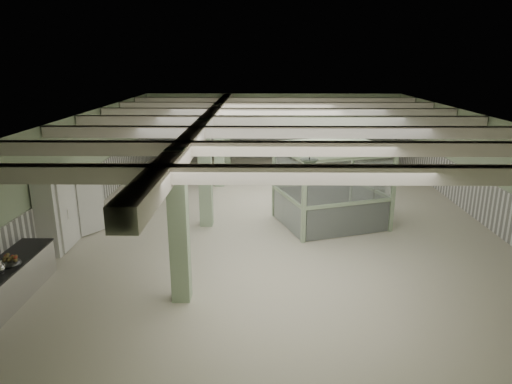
{
  "coord_description": "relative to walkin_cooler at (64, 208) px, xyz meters",
  "views": [
    {
      "loc": [
        -0.63,
        -15.62,
        5.46
      ],
      "look_at": [
        -0.81,
        -1.44,
        1.3
      ],
      "focal_mm": 32.0,
      "sensor_mm": 36.0,
      "label": 1
    }
  ],
  "objects": [
    {
      "name": "wall_front",
      "position": [
        6.62,
        -7.41,
        0.7
      ],
      "size": [
        14.0,
        0.02,
        3.6
      ],
      "primitive_type": "cube",
      "color": "#A4BC96",
      "rests_on": "floor"
    },
    {
      "name": "wainscot_back",
      "position": [
        6.62,
        12.56,
        -0.35
      ],
      "size": [
        13.9,
        0.05,
        1.5
      ],
      "primitive_type": "cube",
      "color": "white",
      "rests_on": "floor"
    },
    {
      "name": "veg_colander",
      "position": [
        0.23,
        -3.53,
        -0.1
      ],
      "size": [
        0.56,
        0.56,
        0.21
      ],
      "primitive_type": null,
      "rotation": [
        0.0,
        0.0,
        0.23
      ],
      "color": "#38393C",
      "rests_on": "prep_counter"
    },
    {
      "name": "beam_e",
      "position": [
        6.62,
        5.09,
        2.32
      ],
      "size": [
        13.9,
        0.35,
        0.32
      ],
      "primitive_type": "cube",
      "color": "silver",
      "rests_on": "ceiling"
    },
    {
      "name": "beam_b",
      "position": [
        6.62,
        -2.41,
        2.32
      ],
      "size": [
        13.9,
        0.35,
        0.32
      ],
      "primitive_type": "cube",
      "color": "silver",
      "rests_on": "ceiling"
    },
    {
      "name": "wainscot_left",
      "position": [
        -0.35,
        2.59,
        -0.35
      ],
      "size": [
        0.05,
        19.9,
        1.5
      ],
      "primitive_type": "cube",
      "color": "white",
      "rests_on": "floor"
    },
    {
      "name": "beam_d",
      "position": [
        6.62,
        2.59,
        2.32
      ],
      "size": [
        13.9,
        0.35,
        0.32
      ],
      "primitive_type": "cube",
      "color": "silver",
      "rests_on": "ceiling"
    },
    {
      "name": "beam_a",
      "position": [
        6.62,
        -4.91,
        2.32
      ],
      "size": [
        13.9,
        0.35,
        0.32
      ],
      "primitive_type": "cube",
      "color": "silver",
      "rests_on": "ceiling"
    },
    {
      "name": "wall_left",
      "position": [
        -0.38,
        2.59,
        0.7
      ],
      "size": [
        0.02,
        20.0,
        3.6
      ],
      "primitive_type": "cube",
      "color": "#A4BC96",
      "rests_on": "floor"
    },
    {
      "name": "pendant_back",
      "position": [
        7.12,
        8.09,
        1.95
      ],
      "size": [
        0.44,
        0.44,
        0.22
      ],
      "primitive_type": "cone",
      "rotation": [
        3.14,
        0.0,
        0.0
      ],
      "color": "#304031",
      "rests_on": "ceiling"
    },
    {
      "name": "wainscot_right",
      "position": [
        13.6,
        2.59,
        -0.35
      ],
      "size": [
        0.05,
        19.9,
        1.5
      ],
      "primitive_type": "cube",
      "color": "white",
      "rests_on": "floor"
    },
    {
      "name": "column_b",
      "position": [
        4.12,
        1.59,
        0.7
      ],
      "size": [
        0.42,
        0.42,
        3.6
      ],
      "primitive_type": "cube",
      "color": "#A2BD98",
      "rests_on": "floor"
    },
    {
      "name": "wall_right",
      "position": [
        13.62,
        2.59,
        0.7
      ],
      "size": [
        0.02,
        20.0,
        3.6
      ],
      "primitive_type": "cube",
      "color": "#A4BC96",
      "rests_on": "floor"
    },
    {
      "name": "wall_back",
      "position": [
        6.62,
        12.59,
        0.7
      ],
      "size": [
        14.0,
        0.02,
        3.6
      ],
      "primitive_type": "cube",
      "color": "#A4BC96",
      "rests_on": "floor"
    },
    {
      "name": "walkin_cooler",
      "position": [
        0.0,
        0.0,
        0.0
      ],
      "size": [
        1.04,
        2.41,
        2.21
      ],
      "color": "white",
      "rests_on": "floor"
    },
    {
      "name": "column_a",
      "position": [
        4.12,
        -3.41,
        0.7
      ],
      "size": [
        0.42,
        0.42,
        3.6
      ],
      "primitive_type": "cube",
      "color": "#A2BD98",
      "rests_on": "floor"
    },
    {
      "name": "filing_cabinet",
      "position": [
        10.08,
        2.2,
        -0.52
      ],
      "size": [
        0.5,
        0.62,
        1.17
      ],
      "primitive_type": "cube",
      "rotation": [
        0.0,
        0.0,
        -0.26
      ],
      "color": "#525748",
      "rests_on": "floor"
    },
    {
      "name": "pendant_mid",
      "position": [
        7.12,
        3.09,
        1.95
      ],
      "size": [
        0.44,
        0.44,
        0.22
      ],
      "primitive_type": "cone",
      "rotation": [
        3.14,
        0.0,
        0.0
      ],
      "color": "#304031",
      "rests_on": "ceiling"
    },
    {
      "name": "beam_g",
      "position": [
        6.62,
        10.09,
        2.32
      ],
      "size": [
        13.9,
        0.35,
        0.32
      ],
      "primitive_type": "cube",
      "color": "silver",
      "rests_on": "ceiling"
    },
    {
      "name": "girder",
      "position": [
        4.12,
        2.59,
        2.28
      ],
      "size": [
        0.45,
        19.9,
        0.4
      ],
      "primitive_type": "cube",
      "color": "silver",
      "rests_on": "ceiling"
    },
    {
      "name": "beam_c",
      "position": [
        6.62,
        0.09,
        2.32
      ],
      "size": [
        13.9,
        0.35,
        0.32
      ],
      "primitive_type": "cube",
      "color": "silver",
      "rests_on": "ceiling"
    },
    {
      "name": "pendant_front",
      "position": [
        7.12,
        -2.41,
        1.95
      ],
      "size": [
        0.44,
        0.44,
        0.22
      ],
      "primitive_type": "cone",
      "rotation": [
        3.14,
        0.0,
        0.0
      ],
      "color": "#304031",
      "rests_on": "ceiling"
    },
    {
      "name": "beam_f",
      "position": [
        6.62,
        7.59,
        2.32
      ],
      "size": [
        13.9,
        0.35,
        0.32
      ],
      "primitive_type": "cube",
      "color": "silver",
      "rests_on": "ceiling"
    },
    {
      "name": "ceiling",
      "position": [
        6.62,
        2.59,
        2.5
      ],
      "size": [
        14.0,
        20.0,
        0.02
      ],
      "primitive_type": "cube",
      "color": "beige",
      "rests_on": "wall_back"
    },
    {
      "name": "guard_booth",
      "position": [
        8.33,
        1.79,
        0.72
      ],
      "size": [
        4.1,
        3.78,
        2.72
      ],
      "rotation": [
        0.0,
        0.0,
        0.33
      ],
      "color": "#A1BA95",
      "rests_on": "floor"
    },
    {
      "name": "column_c",
      "position": [
        4.12,
        6.59,
        0.7
      ],
      "size": [
        0.42,
        0.42,
        3.6
      ],
      "primitive_type": "cube",
      "color": "#A2BD98",
      "rests_on": "floor"
    },
    {
      "name": "pitcher_far",
      "position": [
        0.24,
        -3.96,
        -0.06
      ],
      "size": [
        0.22,
        0.25,
        0.29
      ],
      "primitive_type": null,
      "rotation": [
        0.0,
        0.0,
        -0.1
      ],
      "color": "silver",
      "rests_on": "prep_counter"
    },
    {
      "name": "column_d",
      "position": [
        4.12,
        10.59,
        0.7
      ],
      "size": [
        0.42,
        0.42,
        3.6
      ],
      "primitive_type": "cube",
      "color": "#A2BD98",
      "rests_on": "floor"
    },
    {
      "name": "floor",
      "position": [
        6.62,
        2.59,
        -1.1
      ],
      "size": [
        20.0,
        20.0,
        0.0
      ],
      "primitive_type": "plane",
      "color": "beige",
      "rests_on": "ground"
    }
  ]
}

